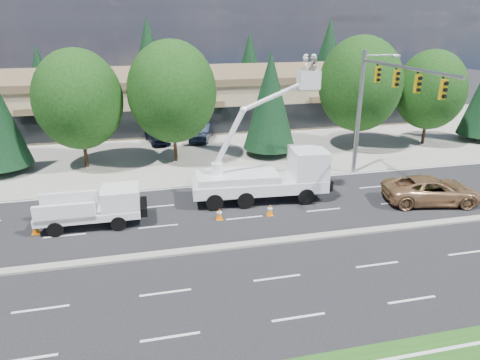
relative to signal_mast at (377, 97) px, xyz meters
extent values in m
plane|color=black|center=(-10.03, -7.04, -6.06)|extent=(140.00, 140.00, 0.00)
cube|color=gray|center=(-10.03, 12.96, -6.05)|extent=(140.00, 22.00, 0.01)
cube|color=gray|center=(-10.03, -7.04, -6.00)|extent=(120.00, 0.55, 0.12)
cube|color=tan|center=(-10.03, 22.96, -3.56)|extent=(50.00, 15.00, 5.00)
cube|color=brown|center=(-10.03, 22.96, -0.91)|extent=(50.40, 15.40, 0.70)
cube|color=black|center=(-10.03, 15.41, -4.56)|extent=(48.00, 0.12, 2.60)
cylinder|color=#332114|center=(-26.03, 7.96, -5.66)|extent=(0.26, 0.26, 0.80)
cylinder|color=#332114|center=(-20.03, 7.96, -4.58)|extent=(0.28, 0.28, 2.95)
ellipsoid|color=black|center=(-20.03, 7.96, -0.73)|extent=(6.56, 6.56, 7.54)
cylinder|color=#332114|center=(-13.03, 7.96, -4.49)|extent=(0.28, 0.28, 3.12)
ellipsoid|color=black|center=(-13.03, 7.96, -0.41)|extent=(6.94, 6.94, 7.99)
cylinder|color=#332114|center=(-5.03, 7.96, -5.66)|extent=(0.26, 0.26, 0.80)
cone|color=black|center=(-5.03, 7.96, -1.40)|extent=(4.40, 4.40, 8.05)
cylinder|color=#332114|center=(2.97, 7.96, -4.47)|extent=(0.28, 0.28, 3.18)
ellipsoid|color=black|center=(2.97, 7.96, -0.32)|extent=(7.07, 7.07, 8.13)
cylinder|color=#332114|center=(9.97, 7.96, -4.67)|extent=(0.28, 0.28, 2.78)
ellipsoid|color=black|center=(9.97, 7.96, -1.05)|extent=(6.17, 6.17, 7.09)
cylinder|color=#332114|center=(15.97, 7.96, -5.66)|extent=(0.26, 0.26, 0.80)
cylinder|color=#332114|center=(-28.03, 34.96, -5.66)|extent=(0.26, 0.26, 0.80)
cone|color=black|center=(-28.03, 34.96, -1.77)|extent=(4.05, 4.05, 7.40)
cylinder|color=#332114|center=(-14.03, 34.96, -5.66)|extent=(0.26, 0.26, 0.80)
cone|color=black|center=(-14.03, 34.96, 0.05)|extent=(5.78, 5.78, 10.55)
cylinder|color=#332114|center=(-0.03, 34.96, -5.66)|extent=(0.26, 0.26, 0.80)
cone|color=black|center=(-0.03, 34.96, -1.04)|extent=(4.74, 4.74, 8.67)
cylinder|color=#332114|center=(11.97, 34.96, -5.66)|extent=(0.26, 0.26, 0.80)
cone|color=black|center=(11.97, 34.96, -0.07)|extent=(5.66, 5.66, 10.34)
cylinder|color=gray|center=(-0.03, 2.16, -1.56)|extent=(0.32, 0.32, 9.00)
cylinder|color=gray|center=(-0.03, -2.84, 2.24)|extent=(0.20, 10.00, 0.20)
cylinder|color=gray|center=(1.27, 2.16, 2.54)|extent=(2.60, 0.12, 0.12)
cube|color=gold|center=(-0.03, 0.16, 1.49)|extent=(0.32, 0.22, 1.05)
cube|color=gold|center=(-0.03, -2.04, 1.49)|extent=(0.32, 0.22, 1.05)
cube|color=gold|center=(-0.03, -4.24, 1.49)|extent=(0.32, 0.22, 1.05)
cube|color=gold|center=(-0.03, -6.44, 1.49)|extent=(0.32, 0.22, 1.05)
cube|color=white|center=(-18.75, -2.84, -5.26)|extent=(5.64, 2.12, 0.42)
cube|color=white|center=(-16.97, -2.86, -4.60)|extent=(2.08, 2.04, 1.41)
cube|color=black|center=(-16.37, -2.87, -4.42)|extent=(0.09, 1.78, 0.94)
cube|color=white|center=(-19.87, -1.94, -4.79)|extent=(3.19, 0.31, 1.03)
cube|color=white|center=(-19.89, -3.72, -4.79)|extent=(3.19, 0.31, 1.03)
cube|color=white|center=(-8.49, -1.40, -4.99)|extent=(8.69, 3.14, 0.75)
cube|color=white|center=(-5.29, -1.62, -3.87)|extent=(2.30, 2.65, 2.13)
cube|color=black|center=(-4.49, -1.68, -3.71)|extent=(0.23, 2.14, 1.28)
cube|color=white|center=(-9.87, -1.30, -4.40)|extent=(5.28, 2.80, 0.53)
cylinder|color=white|center=(-11.15, -1.21, -3.82)|extent=(0.75, 0.75, 0.85)
cube|color=white|center=(-5.58, -1.60, 1.56)|extent=(1.24, 1.04, 1.15)
imported|color=beige|center=(-5.81, -1.58, 1.99)|extent=(0.49, 0.70, 1.84)
imported|color=beige|center=(-5.34, -1.62, 1.99)|extent=(0.76, 0.94, 1.84)
ellipsoid|color=white|center=(-5.81, -1.58, 2.92)|extent=(0.28, 0.28, 0.19)
ellipsoid|color=white|center=(-5.34, -1.62, 2.92)|extent=(0.28, 0.28, 0.19)
cube|color=orange|center=(-21.59, -3.24, -6.04)|extent=(0.40, 0.40, 0.03)
cone|color=orange|center=(-21.59, -3.24, -5.71)|extent=(0.36, 0.36, 0.70)
cylinder|color=white|center=(-21.59, -3.24, -5.64)|extent=(0.29, 0.29, 0.10)
cube|color=orange|center=(-11.50, -3.70, -6.04)|extent=(0.40, 0.40, 0.03)
cone|color=orange|center=(-11.50, -3.70, -5.71)|extent=(0.36, 0.36, 0.70)
cylinder|color=white|center=(-11.50, -3.70, -5.64)|extent=(0.29, 0.29, 0.10)
cube|color=orange|center=(-8.45, -3.81, -6.04)|extent=(0.40, 0.40, 0.03)
cone|color=orange|center=(-8.45, -3.81, -5.71)|extent=(0.36, 0.36, 0.70)
cylinder|color=white|center=(-8.45, -3.81, -5.64)|extent=(0.29, 0.29, 0.10)
imported|color=tan|center=(2.08, -4.24, -5.22)|extent=(6.41, 3.89, 1.66)
imported|color=black|center=(-14.26, 13.96, -5.30)|extent=(2.57, 4.70, 1.51)
imported|color=black|center=(-10.03, 13.96, -5.26)|extent=(3.03, 5.10, 1.59)
camera|label=1|loc=(-15.35, -25.98, 4.94)|focal=32.00mm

